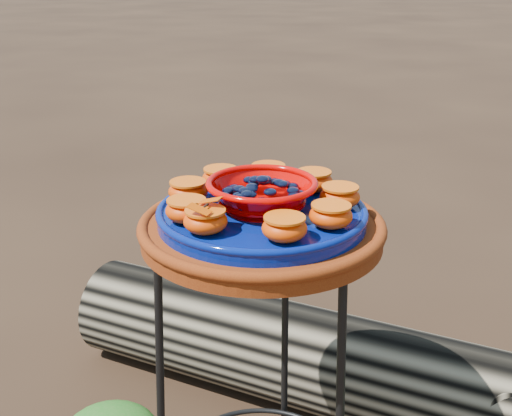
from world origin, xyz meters
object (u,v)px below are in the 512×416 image
(plant_stand, at_px, (261,394))
(red_bowl, at_px, (262,196))
(cobalt_plate, at_px, (262,216))
(driftwood_log, at_px, (332,364))
(terracotta_saucer, at_px, (262,231))

(plant_stand, height_order, red_bowl, red_bowl)
(cobalt_plate, height_order, red_bowl, red_bowl)
(cobalt_plate, bearing_deg, plant_stand, 0.00)
(driftwood_log, bearing_deg, red_bowl, -100.30)
(driftwood_log, bearing_deg, terracotta_saucer, -100.30)
(plant_stand, distance_m, terracotta_saucer, 0.37)
(terracotta_saucer, relative_size, driftwood_log, 0.29)
(cobalt_plate, relative_size, red_bowl, 2.00)
(cobalt_plate, xyz_separation_m, red_bowl, (0.00, 0.00, 0.04))
(cobalt_plate, height_order, driftwood_log, cobalt_plate)
(plant_stand, bearing_deg, cobalt_plate, 0.00)
(terracotta_saucer, height_order, cobalt_plate, cobalt_plate)
(red_bowl, bearing_deg, plant_stand, 0.00)
(plant_stand, height_order, driftwood_log, plant_stand)
(plant_stand, xyz_separation_m, red_bowl, (0.00, 0.00, 0.44))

